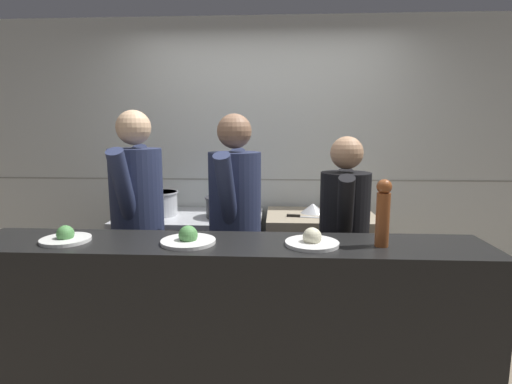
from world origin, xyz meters
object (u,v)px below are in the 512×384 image
object	(u,v)px
plated_dish_main	(66,237)
pepper_mill	(383,212)
mixing_bowl_steel	(313,208)
chef_sous	(235,228)
sauce_pot	(224,206)
plated_dish_dessert	(312,241)
chefs_knife	(303,216)
oven_range	(192,264)
chef_line	(344,244)
stock_pot	(160,203)
plated_dish_appetiser	(188,239)
chef_head_cook	(138,224)

from	to	relation	value
plated_dish_main	pepper_mill	xyz separation A→B (m)	(1.61, 0.01, 0.15)
plated_dish_main	mixing_bowl_steel	bearing A→B (deg)	45.53
chef_sous	sauce_pot	bearing A→B (deg)	111.21
plated_dish_dessert	plated_dish_main	bearing A→B (deg)	-179.74
chefs_knife	mixing_bowl_steel	bearing A→B (deg)	62.10
oven_range	plated_dish_main	size ratio (longest dim) A/B	4.81
plated_dish_dessert	chef_sous	xyz separation A→B (m)	(-0.46, 0.66, -0.11)
plated_dish_dessert	chef_line	world-z (taller)	chef_line
stock_pot	plated_dish_appetiser	bearing A→B (deg)	-67.78
plated_dish_dessert	sauce_pot	bearing A→B (deg)	115.56
stock_pot	chef_sous	bearing A→B (deg)	-43.72
stock_pot	pepper_mill	bearing A→B (deg)	-41.49
stock_pot	plated_dish_dessert	world-z (taller)	plated_dish_dessert
chef_sous	mixing_bowl_steel	bearing A→B (deg)	59.18
sauce_pot	plated_dish_dessert	xyz separation A→B (m)	(0.62, -1.30, 0.09)
pepper_mill	chef_line	distance (m)	0.70
oven_range	stock_pot	xyz separation A→B (m)	(-0.26, -0.01, 0.55)
mixing_bowl_steel	chef_sous	world-z (taller)	chef_sous
stock_pot	chef_sous	distance (m)	1.00
sauce_pot	plated_dish_appetiser	world-z (taller)	plated_dish_appetiser
oven_range	chef_line	bearing A→B (deg)	-32.76
mixing_bowl_steel	chef_line	distance (m)	0.83
chefs_knife	plated_dish_dessert	world-z (taller)	plated_dish_dessert
chef_line	mixing_bowl_steel	bearing A→B (deg)	107.63
mixing_bowl_steel	plated_dish_dessert	xyz separation A→B (m)	(-0.12, -1.41, 0.12)
plated_dish_main	plated_dish_dessert	distance (m)	1.27
chef_line	plated_dish_dessert	bearing A→B (deg)	-104.91
mixing_bowl_steel	plated_dish_appetiser	xyz separation A→B (m)	(-0.75, -1.42, 0.12)
oven_range	plated_dish_appetiser	bearing A→B (deg)	-77.96
plated_dish_appetiser	pepper_mill	bearing A→B (deg)	0.25
plated_dish_main	chef_line	bearing A→B (deg)	21.67
chef_head_cook	chef_sous	size ratio (longest dim) A/B	1.01
pepper_mill	chef_line	size ratio (longest dim) A/B	0.21
sauce_pot	mixing_bowl_steel	world-z (taller)	sauce_pot
mixing_bowl_steel	chef_head_cook	xyz separation A→B (m)	(-1.26, -0.74, 0.02)
mixing_bowl_steel	plated_dish_main	bearing A→B (deg)	-134.47
chef_line	chefs_knife	bearing A→B (deg)	117.71
stock_pot	chef_line	size ratio (longest dim) A/B	0.20
mixing_bowl_steel	chef_head_cook	world-z (taller)	chef_head_cook
plated_dish_main	pepper_mill	distance (m)	1.62
chef_head_cook	chef_line	xyz separation A→B (m)	(1.39, -0.07, -0.09)
plated_dish_appetiser	chef_head_cook	xyz separation A→B (m)	(-0.51, 0.68, -0.10)
plated_dish_main	plated_dish_appetiser	xyz separation A→B (m)	(0.64, 0.00, 0.00)
plated_dish_main	chef_line	distance (m)	1.65
plated_dish_dessert	pepper_mill	distance (m)	0.38
stock_pot	plated_dish_appetiser	xyz separation A→B (m)	(0.55, -1.35, 0.07)
oven_range	chef_sous	distance (m)	0.98
sauce_pot	chef_sous	xyz separation A→B (m)	(0.16, -0.64, -0.02)
plated_dish_appetiser	chef_sous	size ratio (longest dim) A/B	0.16
stock_pot	plated_dish_main	world-z (taller)	plated_dish_main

